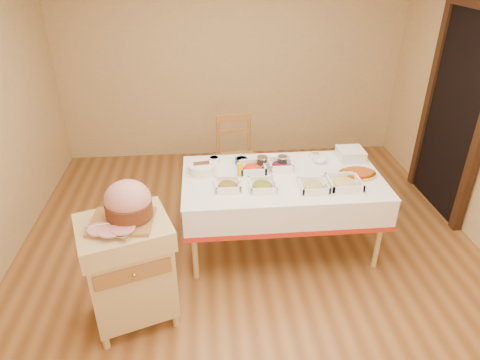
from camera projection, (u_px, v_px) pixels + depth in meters
name	position (u px, v px, depth m)	size (l,w,h in m)	color
room_shell	(255.00, 136.00, 3.36)	(5.00, 5.00, 5.00)	brown
doorway	(456.00, 111.00, 4.41)	(0.09, 1.10, 2.20)	black
dining_table	(281.00, 192.00, 3.99)	(1.82, 1.02, 0.76)	tan
butcher_cart	(129.00, 266.00, 3.19)	(0.77, 0.71, 0.90)	tan
dining_chair	(237.00, 157.00, 4.89)	(0.49, 0.47, 0.96)	olive
ham_on_board	(127.00, 204.00, 2.97)	(0.46, 0.44, 0.31)	olive
serving_dish_a	(228.00, 185.00, 3.70)	(0.22, 0.22, 0.10)	white
serving_dish_b	(262.00, 185.00, 3.70)	(0.23, 0.23, 0.09)	white
serving_dish_c	(313.00, 186.00, 3.69)	(0.24, 0.24, 0.10)	white
serving_dish_d	(344.00, 183.00, 3.73)	(0.28, 0.28, 0.11)	white
serving_dish_e	(253.00, 168.00, 3.98)	(0.25, 0.24, 0.12)	white
serving_dish_f	(280.00, 165.00, 4.04)	(0.23, 0.22, 0.11)	white
small_bowl_left	(214.00, 159.00, 4.17)	(0.11, 0.11, 0.05)	white
small_bowl_mid	(242.00, 161.00, 4.13)	(0.12, 0.12, 0.05)	navy
small_bowl_right	(315.00, 155.00, 4.24)	(0.10, 0.10, 0.05)	white
bowl_white_imported	(272.00, 158.00, 4.21)	(0.14, 0.14, 0.04)	white
bowl_small_imported	(320.00, 160.00, 4.16)	(0.14, 0.14, 0.04)	white
preserve_jar_left	(262.00, 163.00, 4.02)	(0.10, 0.10, 0.12)	silver
preserve_jar_right	(282.00, 163.00, 4.04)	(0.09, 0.09, 0.12)	silver
mustard_bottle	(240.00, 169.00, 3.86)	(0.06, 0.06, 0.17)	yellow
bread_basket	(202.00, 169.00, 3.95)	(0.24, 0.24, 0.11)	white
plate_stack	(351.00, 154.00, 4.21)	(0.24, 0.24, 0.10)	white
brass_platter	(357.00, 174.00, 3.92)	(0.34, 0.25, 0.05)	gold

